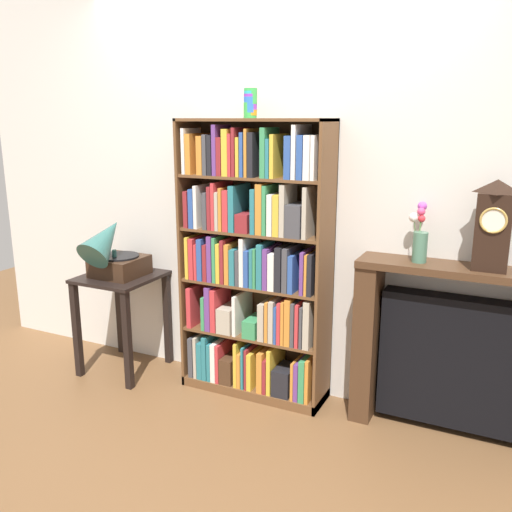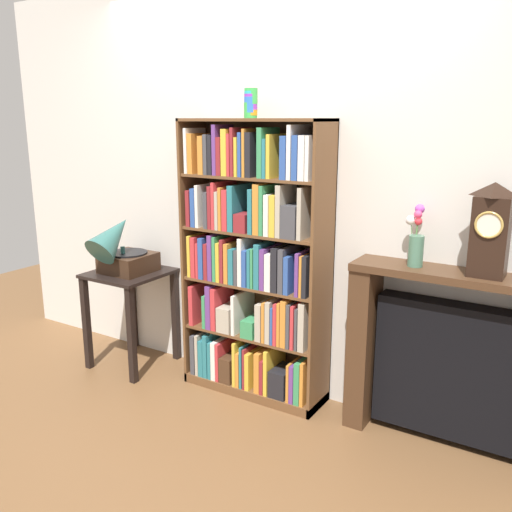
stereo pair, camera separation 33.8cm
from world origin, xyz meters
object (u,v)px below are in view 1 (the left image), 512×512
(bookshelf, at_px, (253,270))
(fireplace_mantel, at_px, (463,354))
(cup_stack, at_px, (250,103))
(mantel_clock, at_px, (494,225))
(gramophone, at_px, (112,252))
(side_table_left, at_px, (122,300))
(flower_vase, at_px, (420,237))

(bookshelf, distance_m, fireplace_mantel, 1.30)
(bookshelf, bearing_deg, cup_stack, 152.95)
(cup_stack, bearing_deg, mantel_clock, 0.52)
(bookshelf, height_order, gramophone, bookshelf)
(cup_stack, relative_size, mantel_clock, 0.36)
(bookshelf, relative_size, side_table_left, 2.51)
(bookshelf, height_order, cup_stack, cup_stack)
(side_table_left, bearing_deg, mantel_clock, 3.12)
(cup_stack, relative_size, fireplace_mantel, 0.14)
(fireplace_mantel, bearing_deg, bookshelf, -177.74)
(side_table_left, xyz_separation_m, mantel_clock, (2.30, 0.13, 0.69))
(side_table_left, height_order, gramophone, gramophone)
(bookshelf, distance_m, flower_vase, 1.02)
(bookshelf, relative_size, mantel_clock, 3.75)
(flower_vase, bearing_deg, fireplace_mantel, 1.62)
(fireplace_mantel, distance_m, mantel_clock, 0.73)
(gramophone, bearing_deg, bookshelf, 9.94)
(gramophone, height_order, fireplace_mantel, gramophone)
(bookshelf, relative_size, fireplace_mantel, 1.47)
(side_table_left, distance_m, fireplace_mantel, 2.22)
(bookshelf, distance_m, mantel_clock, 1.39)
(flower_vase, bearing_deg, bookshelf, -177.56)
(cup_stack, relative_size, flower_vase, 0.53)
(fireplace_mantel, bearing_deg, side_table_left, -176.14)
(flower_vase, bearing_deg, mantel_clock, -2.62)
(cup_stack, xyz_separation_m, gramophone, (-0.94, -0.18, -0.94))
(fireplace_mantel, bearing_deg, mantel_clock, -16.34)
(side_table_left, bearing_deg, flower_vase, 4.18)
(bookshelf, xyz_separation_m, flower_vase, (0.97, 0.04, 0.29))
(mantel_clock, bearing_deg, gramophone, -175.17)
(cup_stack, bearing_deg, side_table_left, -173.15)
(bookshelf, height_order, fireplace_mantel, bookshelf)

